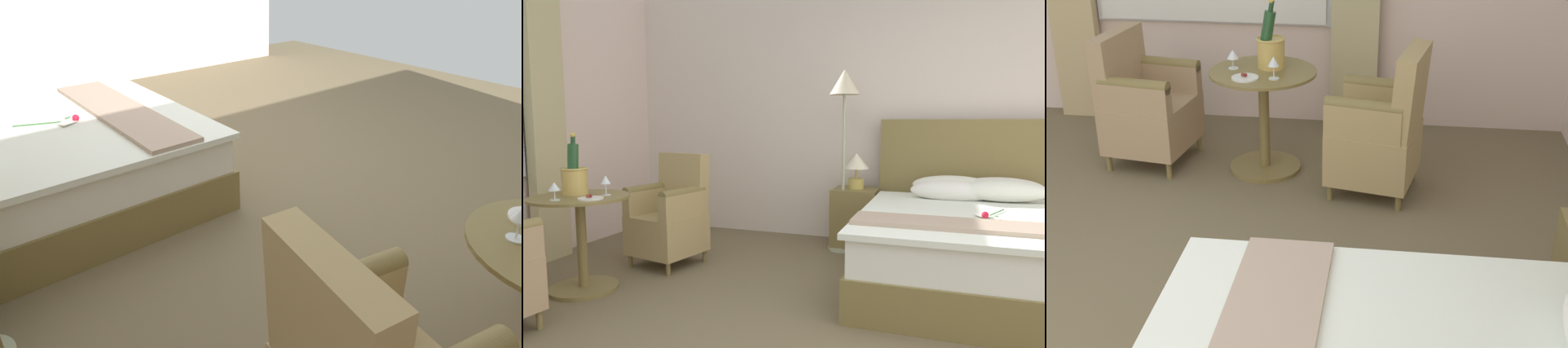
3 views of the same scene
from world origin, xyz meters
The scene contains 7 objects.
side_table_round centered at (-2.37, 0.56, 0.41)m, with size 0.72×0.72×0.72m.
champagne_bucket centered at (-2.45, 0.60, 0.85)m, with size 0.19×0.19×0.47m.
wine_glass_near_bucket centered at (-2.40, 0.36, 0.81)m, with size 0.08×0.08×0.13m.
wine_glass_near_edge centered at (-2.22, 0.66, 0.82)m, with size 0.07×0.07×0.15m.
snack_plate centered at (-2.20, 0.48, 0.72)m, with size 0.17×0.17×0.04m.
armchair_by_window centered at (-2.13, 1.36, 0.42)m, with size 0.63×0.65×0.98m.
armchair_facing_bed centered at (-2.43, -0.29, 0.41)m, with size 0.67×0.63×0.92m.
Camera 3 is at (2.17, 1.44, 2.19)m, focal length 50.00 mm.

